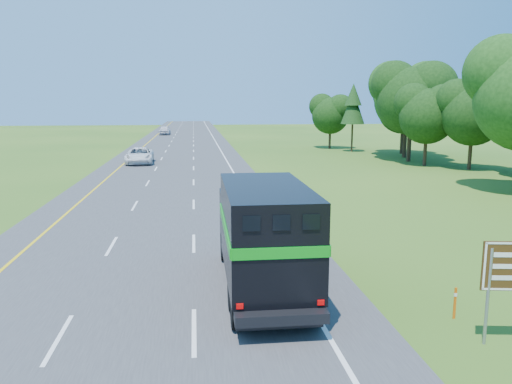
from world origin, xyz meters
TOP-DOWN VIEW (x-y plane):
  - road at (0.00, 50.00)m, footprint 15.00×260.00m
  - lane_markings at (0.00, 50.00)m, footprint 11.15×260.00m
  - horse_truck at (4.18, 13.94)m, footprint 2.75×8.43m
  - white_suv at (-3.84, 51.70)m, footprint 3.02×6.14m
  - far_car at (-3.98, 101.41)m, footprint 2.26×5.32m
  - delineator at (9.54, 10.97)m, footprint 0.08×0.04m

SIDE VIEW (x-z plane):
  - road at x=0.00m, z-range 0.00..0.04m
  - lane_markings at x=0.00m, z-range 0.04..0.05m
  - delineator at x=9.54m, z-range 0.04..1.01m
  - white_suv at x=-3.84m, z-range 0.04..1.72m
  - far_car at x=-3.98m, z-range 0.04..1.83m
  - horse_truck at x=4.18m, z-range 0.17..3.89m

